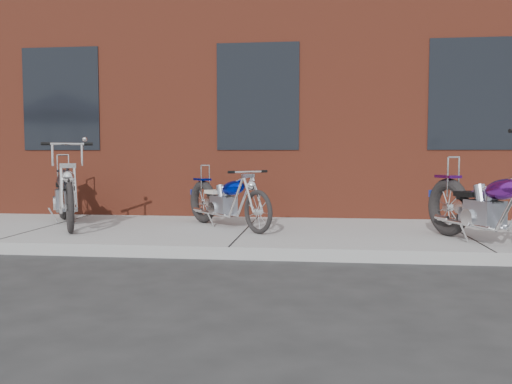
# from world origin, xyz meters

# --- Properties ---
(ground) EXTENTS (120.00, 120.00, 0.00)m
(ground) POSITION_xyz_m (0.00, 0.00, 0.00)
(ground) COLOR #282829
(ground) RESTS_ON ground
(sidewalk) EXTENTS (22.00, 3.00, 0.15)m
(sidewalk) POSITION_xyz_m (0.00, 1.50, 0.07)
(sidewalk) COLOR #A0A0A0
(sidewalk) RESTS_ON ground
(building_brick) EXTENTS (22.00, 10.00, 8.00)m
(building_brick) POSITION_xyz_m (0.00, 8.00, 4.00)
(building_brick) COLOR maroon
(building_brick) RESTS_ON ground
(chopper_purple) EXTENTS (1.10, 2.24, 1.35)m
(chopper_purple) POSITION_xyz_m (3.07, 0.49, 0.58)
(chopper_purple) COLOR black
(chopper_purple) RESTS_ON sidewalk
(chopper_blue) EXTENTS (1.50, 1.59, 0.91)m
(chopper_blue) POSITION_xyz_m (-0.31, 1.66, 0.53)
(chopper_blue) COLOR black
(chopper_blue) RESTS_ON sidewalk
(chopper_third) EXTENTS (1.29, 2.21, 1.25)m
(chopper_third) POSITION_xyz_m (-2.77, 1.62, 0.59)
(chopper_third) COLOR black
(chopper_third) RESTS_ON sidewalk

